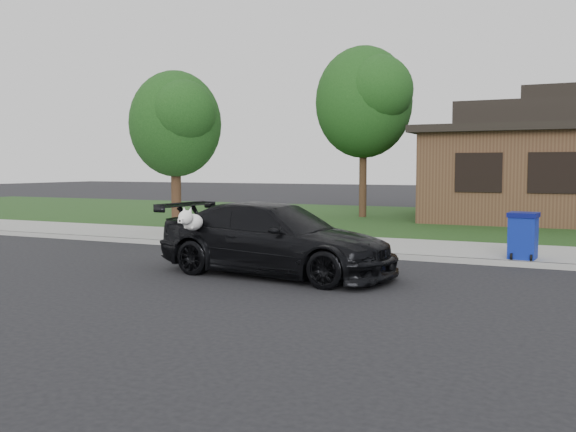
% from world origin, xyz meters
% --- Properties ---
extents(ground, '(120.00, 120.00, 0.00)m').
position_xyz_m(ground, '(0.00, 0.00, 0.00)').
color(ground, black).
rests_on(ground, ground).
extents(sidewalk, '(60.00, 3.00, 0.12)m').
position_xyz_m(sidewalk, '(0.00, 5.00, 0.06)').
color(sidewalk, gray).
rests_on(sidewalk, ground).
extents(curb, '(60.00, 0.12, 0.12)m').
position_xyz_m(curb, '(0.00, 3.50, 0.06)').
color(curb, gray).
rests_on(curb, ground).
extents(lawn, '(60.00, 13.00, 0.13)m').
position_xyz_m(lawn, '(0.00, 13.00, 0.07)').
color(lawn, '#193814').
rests_on(lawn, ground).
extents(sedan, '(4.78, 2.39, 1.34)m').
position_xyz_m(sedan, '(-2.09, 0.58, 0.67)').
color(sedan, black).
rests_on(sedan, ground).
extents(recycling_bin, '(0.62, 0.64, 0.95)m').
position_xyz_m(recycling_bin, '(1.97, 3.89, 0.60)').
color(recycling_bin, navy).
rests_on(recycling_bin, sidewalk).
extents(tree_0, '(3.78, 3.60, 6.34)m').
position_xyz_m(tree_0, '(-4.34, 12.88, 4.48)').
color(tree_0, '#332114').
rests_on(tree_0, ground).
extents(tree_2, '(2.73, 2.60, 4.59)m').
position_xyz_m(tree_2, '(-7.38, 5.11, 3.27)').
color(tree_2, '#332114').
rests_on(tree_2, ground).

